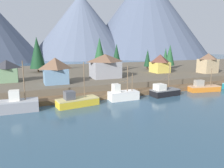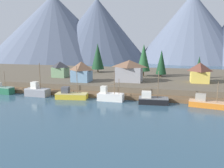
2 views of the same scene
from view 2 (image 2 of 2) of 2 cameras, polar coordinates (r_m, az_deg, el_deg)
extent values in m
cube|color=#335166|center=(77.76, 4.44, -0.84)|extent=(400.00, 400.00, 1.00)
cube|color=brown|center=(60.30, 1.37, -3.03)|extent=(80.00, 4.00, 1.00)
cylinder|color=brown|center=(75.48, -26.64, -1.21)|extent=(0.36, 0.36, 1.60)
cylinder|color=brown|center=(70.49, -21.74, -1.59)|extent=(0.36, 0.36, 1.60)
cylinder|color=brown|center=(66.09, -16.14, -2.00)|extent=(0.36, 0.36, 1.60)
cylinder|color=brown|center=(62.41, -9.81, -2.44)|extent=(0.36, 0.36, 1.60)
cylinder|color=brown|center=(59.58, -2.78, -2.90)|extent=(0.36, 0.36, 1.60)
cylinder|color=brown|center=(57.74, 4.83, -3.35)|extent=(0.36, 0.36, 1.60)
cylinder|color=brown|center=(56.96, 12.80, -3.75)|extent=(0.36, 0.36, 1.60)
cylinder|color=brown|center=(57.31, 20.83, -4.08)|extent=(0.36, 0.36, 1.60)
cube|color=brown|center=(89.14, 5.85, 1.67)|extent=(400.00, 56.00, 2.50)
cone|color=slate|center=(214.04, -14.46, 13.68)|extent=(118.58, 118.58, 57.87)
cone|color=#4C566B|center=(202.61, -3.78, 13.59)|extent=(89.31, 89.31, 53.59)
cone|color=slate|center=(205.12, 19.58, 13.38)|extent=(91.99, 91.99, 56.27)
cube|color=#1E5B3D|center=(72.52, -26.07, -1.50)|extent=(6.83, 2.91, 1.84)
cube|color=gray|center=(72.34, -26.13, -0.70)|extent=(6.83, 2.91, 0.20)
cylinder|color=brown|center=(71.23, -25.71, 1.14)|extent=(0.12, 0.12, 4.62)
cube|color=gray|center=(65.47, -18.47, -2.09)|extent=(6.65, 3.18, 1.93)
cube|color=#9F9FA2|center=(65.26, -18.52, -1.18)|extent=(6.65, 3.18, 0.20)
cube|color=silver|center=(65.49, -19.07, -0.26)|extent=(1.80, 1.76, 1.84)
cylinder|color=brown|center=(64.09, -17.93, 1.95)|extent=(0.18, 0.18, 7.07)
cube|color=gold|center=(59.97, -10.20, -3.09)|extent=(8.54, 4.22, 1.34)
cube|color=tan|center=(59.80, -10.23, -2.38)|extent=(8.54, 4.22, 0.20)
cube|color=#4C4C51|center=(60.10, -11.77, -1.47)|extent=(2.14, 2.16, 1.63)
cylinder|color=brown|center=(58.72, -8.92, 1.08)|extent=(0.15, 0.15, 7.13)
cube|color=silver|center=(57.08, -0.33, -3.43)|extent=(6.55, 2.85, 1.67)
cube|color=silver|center=(56.87, -0.33, -2.52)|extent=(6.55, 2.85, 0.20)
cube|color=silver|center=(57.14, -2.08, -1.44)|extent=(1.44, 1.75, 1.80)
cylinder|color=brown|center=(56.07, 0.61, 0.35)|extent=(0.18, 0.18, 5.65)
cylinder|color=brown|center=(55.96, 1.78, -0.62)|extent=(0.15, 0.15, 3.84)
cylinder|color=brown|center=(56.38, -0.26, -0.19)|extent=(2.19, 0.13, 0.49)
cube|color=black|center=(54.99, 10.50, -4.30)|extent=(7.21, 3.63, 1.34)
cube|color=slate|center=(54.80, 10.53, -3.52)|extent=(7.21, 3.63, 0.20)
cube|color=silver|center=(54.62, 8.79, -2.64)|extent=(2.47, 2.43, 1.42)
cylinder|color=brown|center=(54.16, 11.71, -0.12)|extent=(0.13, 0.13, 6.46)
cylinder|color=brown|center=(54.24, 10.38, -0.75)|extent=(3.04, 0.36, 0.75)
cube|color=#CC6B1E|center=(55.48, 23.28, -4.88)|extent=(8.48, 3.81, 1.27)
cube|color=tan|center=(55.30, 23.33, -4.14)|extent=(8.48, 3.81, 0.20)
cube|color=gray|center=(55.15, 21.66, -3.12)|extent=(2.42, 1.74, 1.58)
cylinder|color=brown|center=(54.81, 25.35, -1.85)|extent=(0.15, 0.15, 4.57)
cube|color=#6689A8|center=(71.63, -7.75, 2.08)|extent=(5.63, 4.96, 3.65)
pyramid|color=brown|center=(71.26, -7.81, 4.62)|extent=(5.91, 5.21, 2.73)
cube|color=gray|center=(71.38, 4.42, 2.50)|extent=(7.93, 6.23, 4.60)
pyramid|color=brown|center=(71.02, 4.45, 5.22)|extent=(8.32, 6.54, 2.22)
cube|color=#6B8E66|center=(82.83, -13.05, 2.95)|extent=(5.04, 4.37, 3.57)
pyramid|color=#2D2D33|center=(82.55, -13.13, 4.90)|extent=(5.29, 4.59, 2.10)
cube|color=gold|center=(74.44, 21.40, 1.73)|extent=(5.26, 5.38, 3.54)
pyramid|color=brown|center=(74.10, 21.55, 4.10)|extent=(5.52, 5.65, 2.66)
cylinder|color=#4C3823|center=(95.47, -3.62, 3.43)|extent=(0.50, 0.50, 1.39)
cone|color=#14381E|center=(94.97, -3.66, 7.07)|extent=(5.35, 5.35, 10.75)
cylinder|color=#4C3823|center=(83.67, 21.15, 1.78)|extent=(0.50, 0.50, 1.21)
cone|color=#14381E|center=(83.25, 21.31, 4.41)|extent=(2.64, 2.64, 6.49)
cylinder|color=#4C3823|center=(84.04, 7.98, 2.66)|extent=(0.50, 0.50, 1.97)
cone|color=#1E4C28|center=(83.50, 8.08, 6.71)|extent=(4.83, 4.83, 9.91)
cylinder|color=#4C3823|center=(83.61, 12.36, 2.16)|extent=(0.50, 0.50, 1.02)
cone|color=#14381E|center=(83.10, 12.48, 5.50)|extent=(3.85, 3.85, 8.75)
camera|label=1|loc=(36.48, -54.24, 2.59)|focal=33.66mm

